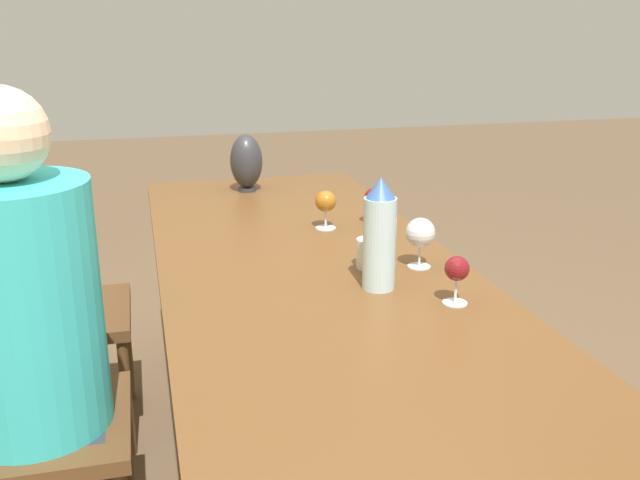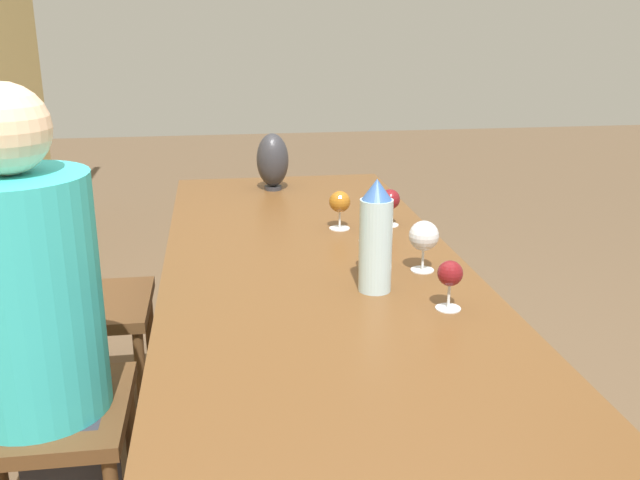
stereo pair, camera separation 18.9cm
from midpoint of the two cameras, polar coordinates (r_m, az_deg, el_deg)
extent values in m
cube|color=brown|center=(2.04, -3.48, -2.28)|extent=(2.22, 0.85, 0.04)
cylinder|color=brown|center=(3.16, -1.09, -2.23)|extent=(0.07, 0.07, 0.72)
cylinder|color=brown|center=(3.09, -12.93, -3.19)|extent=(0.07, 0.07, 0.72)
cylinder|color=#ADCCD6|center=(1.80, 1.77, -0.36)|extent=(0.08, 0.08, 0.24)
cone|color=#33599E|center=(1.76, 1.82, 4.16)|extent=(0.08, 0.08, 0.05)
cylinder|color=silver|center=(1.97, 1.23, -1.12)|extent=(0.07, 0.07, 0.08)
cylinder|color=#2D2D33|center=(2.87, -7.74, 4.03)|extent=(0.07, 0.07, 0.01)
ellipsoid|color=#2D2D33|center=(2.84, -7.83, 6.25)|extent=(0.13, 0.13, 0.21)
cylinder|color=silver|center=(1.76, 7.72, -5.07)|extent=(0.06, 0.06, 0.00)
cylinder|color=silver|center=(1.75, 7.77, -4.08)|extent=(0.01, 0.01, 0.06)
sphere|color=maroon|center=(1.72, 7.85, -2.32)|extent=(0.06, 0.06, 0.06)
cylinder|color=silver|center=(2.00, 5.24, -2.16)|extent=(0.06, 0.06, 0.00)
cylinder|color=silver|center=(1.98, 5.27, -1.27)|extent=(0.01, 0.01, 0.06)
sphere|color=silver|center=(1.96, 5.32, 0.56)|extent=(0.08, 0.08, 0.08)
cylinder|color=silver|center=(2.40, 2.05, 1.33)|extent=(0.06, 0.06, 0.00)
cylinder|color=silver|center=(2.39, 2.06, 2.03)|extent=(0.01, 0.01, 0.06)
sphere|color=maroon|center=(2.37, 2.08, 3.37)|extent=(0.07, 0.07, 0.07)
cylinder|color=silver|center=(2.34, -1.86, 0.94)|extent=(0.07, 0.07, 0.00)
cylinder|color=silver|center=(2.33, -1.87, 1.67)|extent=(0.01, 0.01, 0.06)
sphere|color=#995B19|center=(2.32, -1.89, 3.09)|extent=(0.07, 0.07, 0.07)
cube|color=brown|center=(2.00, -24.13, -13.72)|extent=(0.44, 0.44, 0.04)
cylinder|color=brown|center=(2.26, -17.66, -16.15)|extent=(0.04, 0.04, 0.43)
cube|color=brown|center=(2.63, -21.78, -5.74)|extent=(0.44, 0.44, 0.04)
cylinder|color=brown|center=(2.54, -17.33, -12.00)|extent=(0.04, 0.04, 0.43)
cylinder|color=brown|center=(2.88, -17.04, -8.32)|extent=(0.04, 0.04, 0.43)
cylinder|color=brown|center=(2.60, -25.89, -12.38)|extent=(0.04, 0.04, 0.43)
cylinder|color=brown|center=(2.93, -24.55, -8.74)|extent=(0.04, 0.04, 0.43)
cylinder|color=#33B7BC|center=(1.86, -25.38, -5.05)|extent=(0.36, 0.36, 0.61)
sphere|color=beige|center=(1.75, -27.15, 7.53)|extent=(0.21, 0.21, 0.21)
camera|label=1|loc=(0.09, -92.86, -0.91)|focal=40.00mm
camera|label=2|loc=(0.09, 87.14, 0.91)|focal=40.00mm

